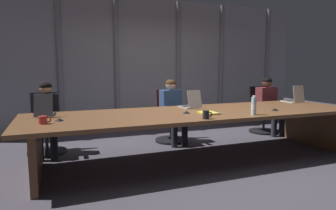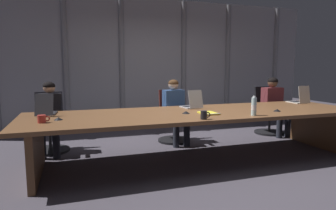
% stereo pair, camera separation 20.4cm
% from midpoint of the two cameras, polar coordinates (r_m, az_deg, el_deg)
% --- Properties ---
extents(ground_plane, '(15.54, 15.54, 0.00)m').
position_cam_midpoint_polar(ground_plane, '(4.50, 7.46, -10.44)').
color(ground_plane, '#47424C').
extents(conference_table, '(4.97, 1.44, 0.72)m').
position_cam_midpoint_polar(conference_table, '(4.36, 7.59, -2.87)').
color(conference_table, brown).
rests_on(conference_table, ground_plane).
extents(curtain_backdrop, '(7.77, 0.17, 2.88)m').
position_cam_midpoint_polar(curtain_backdrop, '(6.69, -1.98, 7.91)').
color(curtain_backdrop, '#9999A0').
rests_on(curtain_backdrop, ground_plane).
extents(laptop_left_end, '(0.27, 0.47, 0.30)m').
position_cam_midpoint_polar(laptop_left_end, '(4.31, -21.37, -1.02)').
color(laptop_left_end, '#2D2D33').
rests_on(laptop_left_end, conference_table).
extents(laptop_left_mid, '(0.28, 0.40, 0.29)m').
position_cam_midpoint_polar(laptop_left_mid, '(4.70, 5.86, 0.09)').
color(laptop_left_mid, '#BCBCC1').
rests_on(laptop_left_mid, conference_table).
extents(laptop_center, '(0.24, 0.40, 0.32)m').
position_cam_midpoint_polar(laptop_center, '(5.87, 25.07, 0.93)').
color(laptop_center, beige).
rests_on(laptop_center, conference_table).
extents(office_chair_left_end, '(0.60, 0.60, 0.96)m').
position_cam_midpoint_polar(office_chair_left_end, '(5.16, -21.01, -4.48)').
color(office_chair_left_end, '#2D2D38').
rests_on(office_chair_left_end, ground_plane).
extents(office_chair_left_mid, '(0.60, 0.60, 0.95)m').
position_cam_midpoint_polar(office_chair_left_mid, '(5.48, 2.06, -3.35)').
color(office_chair_left_mid, '#511E19').
rests_on(office_chair_left_mid, ground_plane).
extents(office_chair_center, '(0.60, 0.60, 0.97)m').
position_cam_midpoint_polar(office_chair_center, '(6.52, 19.79, -2.04)').
color(office_chair_center, black).
rests_on(office_chair_center, ground_plane).
extents(person_left_end, '(0.38, 0.56, 1.14)m').
position_cam_midpoint_polar(person_left_end, '(4.94, -20.96, -1.60)').
color(person_left_end, black).
rests_on(person_left_end, ground_plane).
extents(person_left_mid, '(0.39, 0.56, 1.15)m').
position_cam_midpoint_polar(person_left_mid, '(5.28, 2.52, -0.51)').
color(person_left_mid, '#335184').
rests_on(person_left_mid, ground_plane).
extents(person_center, '(0.41, 0.55, 1.17)m').
position_cam_midpoint_polar(person_center, '(6.37, 20.92, 0.53)').
color(person_center, brown).
rests_on(person_center, ground_plane).
extents(water_bottle_primary, '(0.07, 0.07, 0.27)m').
position_cam_midpoint_polar(water_bottle_primary, '(4.14, 17.76, -0.30)').
color(water_bottle_primary, silver).
rests_on(water_bottle_primary, conference_table).
extents(coffee_mug_near, '(0.13, 0.08, 0.11)m').
position_cam_midpoint_polar(coffee_mug_near, '(3.71, 8.62, -1.95)').
color(coffee_mug_near, black).
rests_on(coffee_mug_near, conference_table).
extents(coffee_mug_far, '(0.14, 0.09, 0.09)m').
position_cam_midpoint_polar(coffee_mug_far, '(3.70, -21.91, -2.53)').
color(coffee_mug_far, '#B2332D').
rests_on(coffee_mug_far, conference_table).
extents(conference_mic_left_side, '(0.11, 0.11, 0.03)m').
position_cam_midpoint_polar(conference_mic_left_side, '(4.66, 21.69, -0.94)').
color(conference_mic_left_side, black).
rests_on(conference_mic_left_side, conference_table).
extents(conference_mic_middle, '(0.11, 0.11, 0.03)m').
position_cam_midpoint_polar(conference_mic_middle, '(3.83, -19.19, -2.52)').
color(conference_mic_middle, black).
rests_on(conference_mic_middle, conference_table).
extents(conference_mic_right_side, '(0.11, 0.11, 0.03)m').
position_cam_midpoint_polar(conference_mic_right_side, '(4.14, 4.93, -1.43)').
color(conference_mic_right_side, black).
rests_on(conference_mic_right_side, conference_table).
extents(spiral_notepad, '(0.22, 0.31, 0.03)m').
position_cam_midpoint_polar(spiral_notepad, '(4.15, 9.33, -1.59)').
color(spiral_notepad, yellow).
rests_on(spiral_notepad, conference_table).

